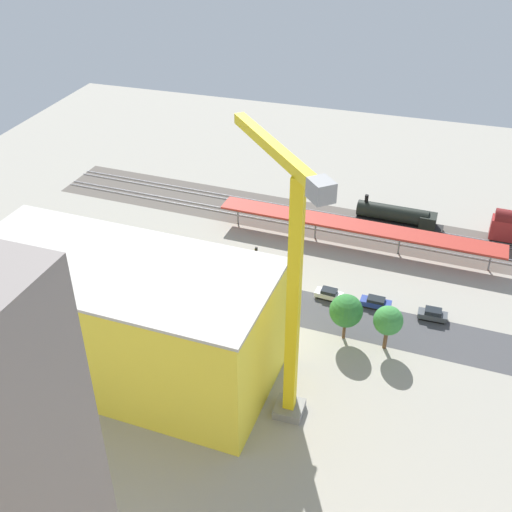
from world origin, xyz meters
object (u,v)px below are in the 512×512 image
parked_car_3 (275,284)px  parked_car_4 (223,274)px  street_tree_3 (130,273)px  platform_canopy_near (358,226)px  locomotive (399,217)px  box_truck_2 (153,297)px  street_tree_0 (346,311)px  street_tree_1 (388,321)px  construction_building (121,321)px  tower_crane (290,281)px  parked_car_1 (376,303)px  street_tree_2 (105,256)px  box_truck_1 (197,302)px  parked_car_2 (329,294)px  parked_car_0 (433,315)px  box_truck_0 (121,286)px  traffic_light (256,259)px

parked_car_3 → parked_car_4: parked_car_4 is taller
street_tree_3 → platform_canopy_near: bearing=-140.2°
locomotive → box_truck_2: size_ratio=1.60×
street_tree_0 → street_tree_1: size_ratio=1.04×
box_truck_2 → construction_building: bearing=100.7°
street_tree_0 → parked_car_3: bearing=-34.0°
locomotive → street_tree_1: bearing=93.4°
street_tree_1 → street_tree_0: bearing=-3.8°
parked_car_3 → tower_crane: (-8.44, 24.32, 19.07)m
platform_canopy_near → parked_car_1: 18.39m
parked_car_1 → street_tree_0: 10.34m
parked_car_3 → tower_crane: 32.04m
parked_car_1 → street_tree_2: 43.24m
parked_car_4 → tower_crane: 35.49m
box_truck_1 → street_tree_0: bearing=-179.3°
street_tree_1 → parked_car_3: bearing=-25.8°
street_tree_1 → street_tree_3: size_ratio=1.03×
platform_canopy_near → street_tree_0: 26.01m
construction_building → street_tree_1: (-33.17, -14.80, -3.42)m
parked_car_2 → box_truck_1: bearing=25.7°
parked_car_3 → street_tree_0: size_ratio=0.57×
parked_car_0 → street_tree_2: bearing=8.4°
tower_crane → street_tree_2: (34.18, -16.43, -13.63)m
parked_car_4 → street_tree_3: (12.03, 9.17, 3.88)m
parked_car_4 → street_tree_2: bearing=25.4°
tower_crane → box_truck_2: 34.03m
parked_car_3 → box_truck_0: box_truck_0 is taller
parked_car_0 → tower_crane: bearing=55.1°
parked_car_1 → box_truck_1: size_ratio=0.55×
locomotive → traffic_light: 32.78m
parked_car_0 → parked_car_2: 16.14m
parked_car_4 → traffic_light: (-5.60, -0.73, 3.65)m
parked_car_4 → construction_building: bearing=78.0°
locomotive → tower_crane: tower_crane is taller
street_tree_0 → street_tree_2: 38.81m
parked_car_3 → street_tree_1: 21.57m
street_tree_3 → street_tree_1: bearing=179.9°
box_truck_1 → street_tree_2: 16.53m
box_truck_1 → street_tree_3: bearing=0.2°
tower_crane → street_tree_0: (-4.60, -15.53, -14.81)m
parked_car_3 → traffic_light: size_ratio=0.63×
parked_car_0 → box_truck_0: bearing=10.1°
platform_canopy_near → box_truck_1: platform_canopy_near is taller
platform_canopy_near → parked_car_4: size_ratio=12.73×
parked_car_1 → traffic_light: traffic_light is taller
parked_car_1 → parked_car_4: (25.43, -0.05, 0.06)m
parked_car_1 → box_truck_0: box_truck_0 is taller
box_truck_0 → street_tree_1: size_ratio=1.43×
tower_crane → street_tree_1: 23.69m
construction_building → street_tree_3: (6.92, -14.88, -3.71)m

